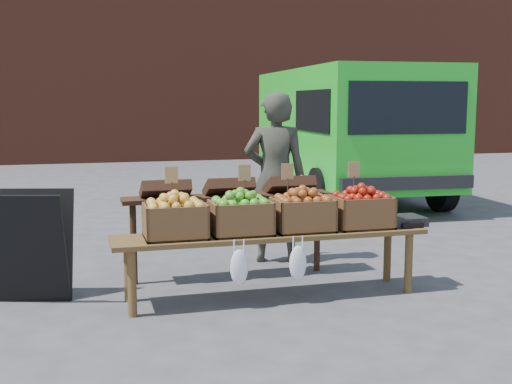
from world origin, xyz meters
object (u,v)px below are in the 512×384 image
object	(u,v)px
back_table	(229,224)
vendor	(275,178)
chalkboard_sign	(32,246)
display_bench	(272,265)
crate_green_apples	(361,212)
delivery_van	(347,135)
crate_golden_apples	(175,221)
crate_red_apples	(302,215)
weighing_scale	(404,221)
crate_russet_pears	(240,218)

from	to	relation	value
back_table	vendor	bearing A→B (deg)	38.45
chalkboard_sign	display_bench	world-z (taller)	chalkboard_sign
crate_green_apples	delivery_van	bearing A→B (deg)	67.76
crate_golden_apples	crate_green_apples	size ratio (longest dim) A/B	1.00
delivery_van	chalkboard_sign	world-z (taller)	delivery_van
delivery_van	crate_red_apples	world-z (taller)	delivery_van
display_bench	weighing_scale	xyz separation A→B (m)	(1.25, 0.00, 0.33)
crate_red_apples	weighing_scale	world-z (taller)	crate_red_apples
crate_green_apples	weighing_scale	bearing A→B (deg)	0.00
display_bench	crate_green_apples	xyz separation A→B (m)	(0.83, 0.00, 0.42)
back_table	display_bench	xyz separation A→B (m)	(0.21, -0.72, -0.24)
back_table	display_bench	bearing A→B (deg)	-73.91
vendor	chalkboard_sign	distance (m)	2.53
display_bench	crate_red_apples	distance (m)	0.51
chalkboard_sign	crate_green_apples	xyz separation A→B (m)	(2.80, -0.43, 0.23)
crate_red_apples	delivery_van	bearing A→B (deg)	62.69
back_table	crate_red_apples	bearing A→B (deg)	-56.16
chalkboard_sign	crate_red_apples	bearing A→B (deg)	3.52
delivery_van	chalkboard_sign	bearing A→B (deg)	-133.37
chalkboard_sign	weighing_scale	world-z (taller)	chalkboard_sign
crate_red_apples	weighing_scale	size ratio (longest dim) A/B	1.47
vendor	crate_red_apples	xyz separation A→B (m)	(-0.13, -1.21, -0.18)
display_bench	crate_red_apples	world-z (taller)	crate_red_apples
crate_red_apples	chalkboard_sign	bearing A→B (deg)	169.12
delivery_van	weighing_scale	distance (m)	5.41
chalkboard_sign	crate_red_apples	world-z (taller)	chalkboard_sign
weighing_scale	chalkboard_sign	bearing A→B (deg)	172.36
chalkboard_sign	display_bench	size ratio (longest dim) A/B	0.35
chalkboard_sign	crate_russet_pears	size ratio (longest dim) A/B	1.91
chalkboard_sign	crate_red_apples	distance (m)	2.30
chalkboard_sign	weighing_scale	xyz separation A→B (m)	(3.22, -0.43, 0.13)
chalkboard_sign	back_table	bearing A→B (deg)	23.67
crate_russet_pears	crate_red_apples	distance (m)	0.55
display_bench	crate_russet_pears	world-z (taller)	crate_russet_pears
crate_russet_pears	weighing_scale	distance (m)	1.53
crate_golden_apples	weighing_scale	bearing A→B (deg)	0.00
vendor	chalkboard_sign	world-z (taller)	vendor
crate_golden_apples	delivery_van	bearing A→B (deg)	53.84
vendor	chalkboard_sign	xyz separation A→B (m)	(-2.38, -0.77, -0.41)
vendor	back_table	xyz separation A→B (m)	(-0.61, -0.49, -0.37)
delivery_van	crate_russet_pears	world-z (taller)	delivery_van
crate_russet_pears	crate_green_apples	xyz separation A→B (m)	(1.10, 0.00, 0.00)
display_bench	delivery_van	bearing A→B (deg)	60.32
delivery_van	crate_golden_apples	world-z (taller)	delivery_van
back_table	weighing_scale	distance (m)	1.63
crate_golden_apples	crate_russet_pears	world-z (taller)	same
vendor	crate_russet_pears	bearing A→B (deg)	76.71
delivery_van	weighing_scale	bearing A→B (deg)	-105.23
chalkboard_sign	crate_green_apples	world-z (taller)	chalkboard_sign
crate_red_apples	weighing_scale	bearing A→B (deg)	0.00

